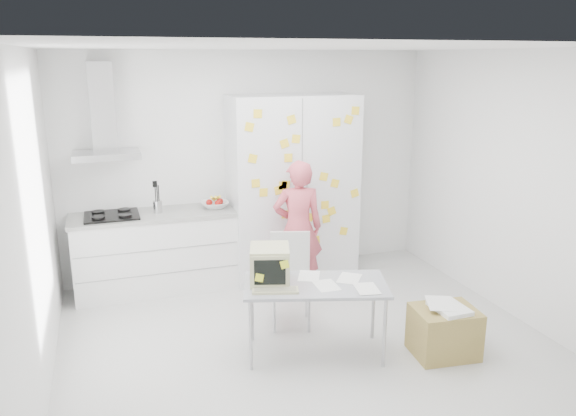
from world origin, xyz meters
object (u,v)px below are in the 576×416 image
object	(u,v)px
desk	(287,274)
chair	(291,273)
cardboard_box	(444,331)
person	(298,228)

from	to	relation	value
desk	chair	distance (m)	0.66
cardboard_box	person	bearing A→B (deg)	114.22
person	cardboard_box	distance (m)	1.99
desk	cardboard_box	distance (m)	1.52
person	desk	distance (m)	1.36
person	chair	bearing A→B (deg)	74.87
person	desk	xyz separation A→B (m)	(-0.55, -1.25, -0.01)
desk	cardboard_box	size ratio (longest dim) A/B	2.32
chair	person	bearing A→B (deg)	81.12
desk	cardboard_box	xyz separation A→B (m)	(1.33, -0.50, -0.53)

